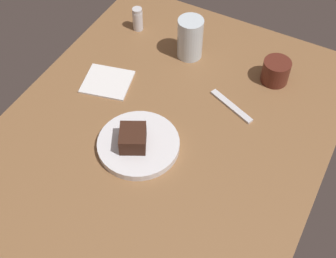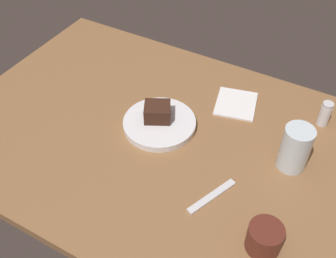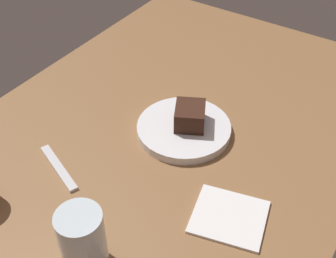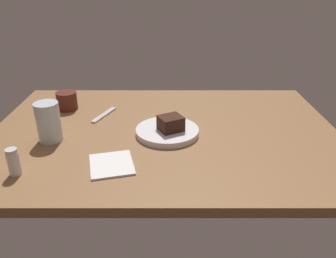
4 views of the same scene
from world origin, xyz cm
name	(u,v)px [view 1 (image 1 of 4)]	position (x,y,z in cm)	size (l,w,h in cm)	color
dining_table	(151,152)	(0.00, 0.00, 1.50)	(120.00, 84.00, 3.00)	brown
dessert_plate	(139,144)	(0.94, -3.12, 4.01)	(21.32, 21.32, 2.03)	silver
chocolate_cake_slice	(133,138)	(2.08, -3.93, 7.45)	(7.44, 6.58, 4.84)	#381E14
salt_shaker	(138,19)	(-40.43, -27.54, 6.85)	(3.27, 3.27, 7.79)	silver
water_glass	(190,38)	(-37.09, -7.32, 9.49)	(7.68, 7.68, 12.97)	silver
coffee_cup	(276,71)	(-38.84, 19.42, 6.52)	(7.94, 7.94, 7.04)	#562319
dessert_spoon	(231,106)	(-23.23, 12.61, 3.35)	(15.00, 1.80, 0.70)	silver
folded_napkin	(107,82)	(-14.98, -23.04, 3.30)	(12.08, 13.45, 0.60)	white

